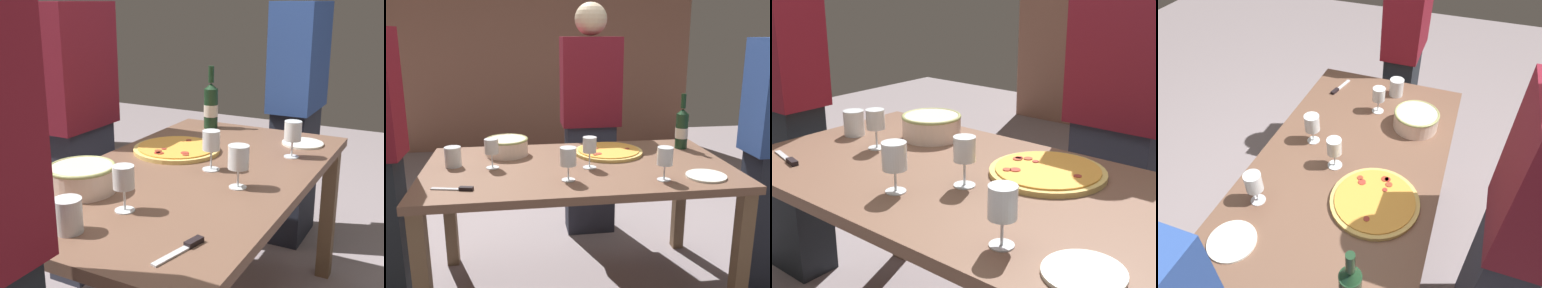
{
  "view_description": "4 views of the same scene",
  "coord_description": "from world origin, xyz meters",
  "views": [
    {
      "loc": [
        -1.66,
        -0.88,
        1.41
      ],
      "look_at": [
        0.0,
        0.0,
        0.86
      ],
      "focal_mm": 46.52,
      "sensor_mm": 36.0,
      "label": 1
    },
    {
      "loc": [
        -0.31,
        -2.08,
        1.42
      ],
      "look_at": [
        0.0,
        0.0,
        0.86
      ],
      "focal_mm": 38.91,
      "sensor_mm": 36.0,
      "label": 2
    },
    {
      "loc": [
        1.03,
        -1.24,
        1.39
      ],
      "look_at": [
        0.0,
        0.0,
        0.86
      ],
      "focal_mm": 48.92,
      "sensor_mm": 36.0,
      "label": 3
    },
    {
      "loc": [
        1.16,
        0.42,
        1.96
      ],
      "look_at": [
        0.0,
        0.0,
        0.86
      ],
      "focal_mm": 32.87,
      "sensor_mm": 36.0,
      "label": 4
    }
  ],
  "objects": [
    {
      "name": "dining_table",
      "position": [
        0.0,
        0.0,
        0.66
      ],
      "size": [
        1.6,
        0.9,
        0.75
      ],
      "color": "brown",
      "rests_on": "ground"
    },
    {
      "name": "pizza",
      "position": [
        0.21,
        0.19,
        0.76
      ],
      "size": [
        0.39,
        0.39,
        0.03
      ],
      "color": "#DEBA61",
      "rests_on": "dining_table"
    },
    {
      "name": "serving_bowl",
      "position": [
        -0.37,
        0.24,
        0.8
      ],
      "size": [
        0.24,
        0.24,
        0.1
      ],
      "color": "beige",
      "rests_on": "dining_table"
    },
    {
      "name": "wine_bottle",
      "position": [
        0.67,
        0.24,
        0.87
      ],
      "size": [
        0.07,
        0.07,
        0.33
      ],
      "color": "#1B3A21",
      "rests_on": "dining_table"
    },
    {
      "name": "wine_glass_near_pizza",
      "position": [
        0.05,
        -0.06,
        0.86
      ],
      "size": [
        0.07,
        0.07,
        0.16
      ],
      "color": "white",
      "rests_on": "dining_table"
    },
    {
      "name": "wine_glass_by_bottle",
      "position": [
        0.37,
        -0.3,
        0.86
      ],
      "size": [
        0.07,
        0.07,
        0.16
      ],
      "color": "white",
      "rests_on": "dining_table"
    },
    {
      "name": "wine_glass_far_left",
      "position": [
        -0.45,
        0.01,
        0.86
      ],
      "size": [
        0.07,
        0.07,
        0.15
      ],
      "color": "white",
      "rests_on": "dining_table"
    },
    {
      "name": "wine_glass_far_right",
      "position": [
        -0.08,
        -0.23,
        0.86
      ],
      "size": [
        0.08,
        0.08,
        0.16
      ],
      "color": "white",
      "rests_on": "dining_table"
    },
    {
      "name": "cup_amber",
      "position": [
        -0.65,
        0.07,
        0.8
      ],
      "size": [
        0.08,
        0.08,
        0.1
      ],
      "primitive_type": "cylinder",
      "color": "white",
      "rests_on": "dining_table"
    },
    {
      "name": "side_plate",
      "position": [
        0.59,
        -0.28,
        0.76
      ],
      "size": [
        0.19,
        0.19,
        0.01
      ],
      "primitive_type": "cylinder",
      "color": "white",
      "rests_on": "dining_table"
    },
    {
      "name": "pizza_knife",
      "position": [
        -0.58,
        -0.29,
        0.76
      ],
      "size": [
        0.19,
        0.06,
        0.02
      ],
      "color": "silver",
      "rests_on": "dining_table"
    },
    {
      "name": "person_host",
      "position": [
        0.2,
        0.76,
        0.82
      ],
      "size": [
        0.4,
        0.24,
        1.63
      ],
      "rotation": [
        0.0,
        0.0,
        -1.83
      ],
      "color": "#282B38",
      "rests_on": "ground"
    },
    {
      "name": "person_guest_right",
      "position": [
        1.12,
        -0.09,
        0.82
      ],
      "size": [
        0.44,
        0.24,
        1.63
      ],
      "rotation": [
        0.0,
        0.0,
        3.06
      ],
      "color": "#242937",
      "rests_on": "ground"
    }
  ]
}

